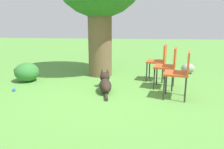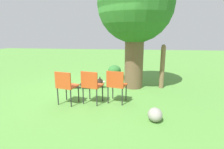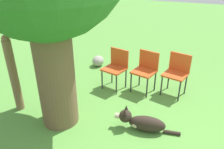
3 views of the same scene
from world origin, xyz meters
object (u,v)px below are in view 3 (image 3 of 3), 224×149
object	(u,v)px
dog	(142,122)
red_chair_1	(146,68)
red_chair_2	(116,66)
red_chair_0	(177,71)
fence_post	(13,74)

from	to	relation	value
dog	red_chair_1	world-z (taller)	red_chair_1
red_chair_1	red_chair_2	bearing A→B (deg)	-65.82
red_chair_0	red_chair_1	size ratio (longest dim) A/B	1.00
red_chair_0	red_chair_2	xyz separation A→B (m)	(-0.26, 1.24, 0.00)
red_chair_2	fence_post	bearing A→B (deg)	-29.27
dog	fence_post	xyz separation A→B (m)	(-0.35, 2.28, 0.58)
dog	red_chair_1	size ratio (longest dim) A/B	1.24
red_chair_2	dog	bearing A→B (deg)	51.84
red_chair_1	red_chair_2	xyz separation A→B (m)	(-0.13, 0.62, 0.00)
dog	fence_post	distance (m)	2.38
red_chair_1	red_chair_0	bearing A→B (deg)	114.18
red_chair_0	red_chair_1	xyz separation A→B (m)	(-0.13, 0.62, 0.00)
red_chair_1	red_chair_2	world-z (taller)	same
red_chair_0	red_chair_1	bearing A→B (deg)	-65.82
fence_post	red_chair_0	bearing A→B (deg)	-55.72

